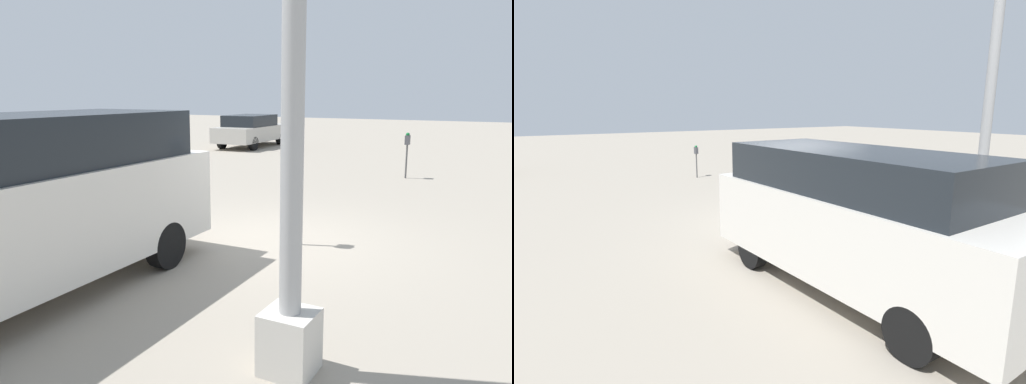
# 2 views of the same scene
# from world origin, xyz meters

# --- Properties ---
(ground_plane) EXTENTS (80.00, 80.00, 0.00)m
(ground_plane) POSITION_xyz_m (0.00, 0.00, 0.00)
(ground_plane) COLOR gray
(parking_meter_near) EXTENTS (0.20, 0.12, 1.58)m
(parking_meter_near) POSITION_xyz_m (-0.04, 0.43, 1.16)
(parking_meter_near) COLOR #4C4C4C
(parking_meter_near) RESTS_ON ground
(parking_meter_far) EXTENTS (0.20, 0.12, 1.29)m
(parking_meter_far) POSITION_xyz_m (-7.37, 0.59, 0.95)
(parking_meter_far) COLOR #4C4C4C
(parking_meter_far) RESTS_ON ground
(lamp_post) EXTENTS (0.44, 0.44, 5.49)m
(lamp_post) POSITION_xyz_m (3.36, 1.94, 1.97)
(lamp_post) COLOR beige
(lamp_post) RESTS_ON ground
(parked_van) EXTENTS (5.24, 1.96, 2.13)m
(parked_van) POSITION_xyz_m (3.38, -1.41, 1.15)
(parked_van) COLOR beige
(parked_van) RESTS_ON ground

